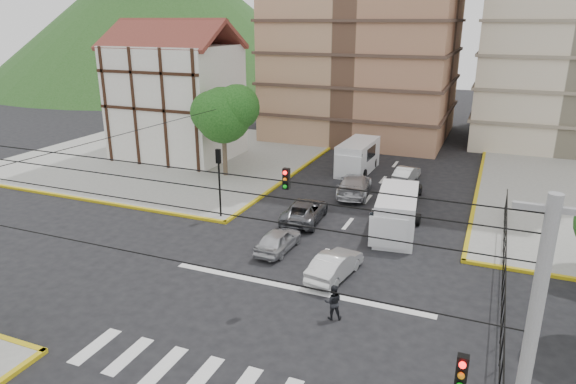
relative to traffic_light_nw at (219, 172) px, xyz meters
The scene contains 19 objects.
ground 11.46m from the traffic_light_nw, 45.00° to the right, with size 160.00×160.00×0.00m, color black.
sidewalk_nw 17.52m from the traffic_light_nw, 135.00° to the left, with size 26.00×26.00×0.15m, color gray.
crosswalk_stripes 16.15m from the traffic_light_nw, 60.52° to the right, with size 12.00×2.40×0.01m, color silver.
stop_line 10.68m from the traffic_light_nw, 40.24° to the right, with size 13.00×0.40×0.01m, color silver.
tudor_building 16.70m from the traffic_light_nw, 132.55° to the left, with size 10.80×8.05×12.23m.
distant_hill 78.84m from the traffic_light_nw, 127.19° to the left, with size 70.00×70.00×28.00m, color #1F4918.
park_fence 17.40m from the traffic_light_nw, 11.11° to the right, with size 0.10×22.50×1.66m, color black, non-canonical shape.
tree_tudor 9.42m from the traffic_light_nw, 116.53° to the left, with size 5.39×4.40×7.43m.
traffic_light_nw is the anchor object (origin of this frame).
traffic_light_hanging 12.86m from the traffic_light_nw, 51.58° to the right, with size 18.00×9.12×0.92m.
van_right_lane 11.10m from the traffic_light_nw, ahead, with size 2.83×5.81×2.51m.
van_left_lane 14.52m from the traffic_light_nw, 68.49° to the left, with size 2.43×5.77×2.57m.
car_silver_front_left 6.62m from the traffic_light_nw, 29.74° to the right, with size 1.49×3.69×1.26m, color #B9BABE.
car_white_front_right 10.59m from the traffic_light_nw, 27.60° to the right, with size 1.38×3.96×1.30m, color silver.
car_grey_mid_left 5.91m from the traffic_light_nw, 18.28° to the left, with size 2.20×4.77×1.32m, color #54565C.
car_silver_rear_left 10.51m from the traffic_light_nw, 49.40° to the left, with size 2.15×5.28×1.53m, color silver.
car_darkgrey_mid_right 13.30m from the traffic_light_nw, 37.96° to the left, with size 1.73×4.31×1.47m, color #272729.
car_white_rear_right 15.99m from the traffic_light_nw, 52.70° to the left, with size 1.29×3.71×1.22m, color silver.
pedestrian_crosswalk 13.37m from the traffic_light_nw, 39.45° to the right, with size 0.76×0.59×1.57m, color black.
Camera 1 is at (7.86, -18.88, 12.12)m, focal length 32.00 mm.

